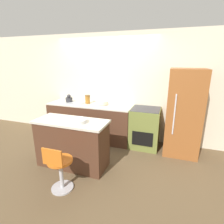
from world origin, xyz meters
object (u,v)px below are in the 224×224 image
object	(u,v)px
refrigerator	(184,113)
stool_chair	(60,169)
kettle	(69,99)
mixing_bowl	(102,103)
oven_range	(145,128)

from	to	relation	value
refrigerator	stool_chair	size ratio (longest dim) A/B	2.33
refrigerator	kettle	bearing A→B (deg)	178.58
kettle	mixing_bowl	bearing A→B (deg)	-0.00
refrigerator	stool_chair	bearing A→B (deg)	-133.63
oven_range	mixing_bowl	world-z (taller)	mixing_bowl
mixing_bowl	stool_chair	bearing A→B (deg)	-87.91
mixing_bowl	kettle	bearing A→B (deg)	180.00
refrigerator	mixing_bowl	size ratio (longest dim) A/B	6.56
stool_chair	refrigerator	bearing A→B (deg)	46.37
refrigerator	oven_range	bearing A→B (deg)	178.17
oven_range	stool_chair	size ratio (longest dim) A/B	1.18
stool_chair	oven_range	bearing A→B (deg)	62.26
kettle	refrigerator	bearing A→B (deg)	-1.42
stool_chair	mixing_bowl	world-z (taller)	mixing_bowl
stool_chair	mixing_bowl	bearing A→B (deg)	92.09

